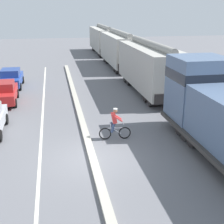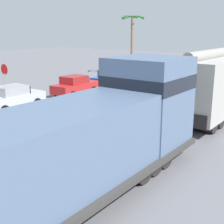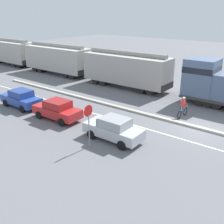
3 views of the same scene
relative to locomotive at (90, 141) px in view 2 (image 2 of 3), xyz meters
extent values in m
plane|color=slate|center=(-6.17, 1.23, -1.80)|extent=(120.00, 120.00, 0.00)
cube|color=#B2AD9E|center=(-6.17, 7.23, -1.72)|extent=(0.36, 36.00, 0.16)
cube|color=silver|center=(-8.57, 7.23, -1.79)|extent=(0.14, 36.00, 0.01)
cube|color=slate|center=(0.00, -1.44, 0.10)|extent=(2.70, 9.86, 2.40)
cube|color=slate|center=(0.00, 3.56, 0.65)|extent=(2.80, 2.80, 3.50)
cube|color=black|center=(0.00, 3.56, 1.44)|extent=(2.83, 2.83, 0.56)
cube|color=#383533|center=(0.00, -0.84, -1.10)|extent=(3.10, 11.60, 0.20)
cylinder|color=#4C4947|center=(0.00, -0.84, -1.25)|extent=(1.10, 3.00, 1.10)
cylinder|color=black|center=(0.00, 3.15, -1.30)|extent=(2.40, 1.00, 1.00)
cylinder|color=black|center=(0.00, 2.35, -1.30)|extent=(2.40, 1.00, 1.00)
cylinder|color=black|center=(0.00, 1.55, -1.30)|extent=(2.40, 1.00, 1.00)
cube|color=#A6A39C|center=(0.00, 12.16, 0.35)|extent=(2.90, 10.40, 3.10)
cylinder|color=gray|center=(0.00, 12.16, 2.08)|extent=(0.60, 9.88, 0.60)
cube|color=black|center=(0.00, 6.91, -0.85)|extent=(2.61, 0.10, 0.70)
cylinder|color=black|center=(0.00, 9.48, -1.35)|extent=(2.46, 0.90, 0.90)
cylinder|color=black|center=(0.00, 8.38, -1.35)|extent=(2.46, 0.90, 0.90)
cube|color=#B7BABF|center=(-11.49, 5.33, -1.13)|extent=(1.71, 4.20, 0.70)
cube|color=#9C9EA2|center=(-11.49, 5.18, -0.48)|extent=(1.50, 1.90, 0.60)
cube|color=#1E232D|center=(-11.48, 6.18, -0.53)|extent=(1.43, 0.12, 0.51)
cylinder|color=black|center=(-12.29, 6.64, -1.48)|extent=(0.22, 0.64, 0.64)
cylinder|color=black|center=(-10.68, 6.63, -1.48)|extent=(0.22, 0.64, 0.64)
cylinder|color=black|center=(-10.68, 4.03, -1.48)|extent=(0.22, 0.64, 0.64)
cube|color=red|center=(-11.32, 11.19, -1.13)|extent=(1.86, 4.26, 0.70)
cube|color=maroon|center=(-11.31, 11.04, -0.48)|extent=(1.57, 1.96, 0.60)
cube|color=#1E232D|center=(-11.35, 12.04, -0.53)|extent=(1.43, 0.17, 0.51)
cylinder|color=black|center=(-12.18, 12.46, -1.48)|extent=(0.24, 0.65, 0.64)
cylinder|color=black|center=(-10.56, 12.52, -1.48)|extent=(0.24, 0.65, 0.64)
cylinder|color=black|center=(-12.08, 9.86, -1.48)|extent=(0.24, 0.65, 0.64)
cylinder|color=black|center=(-10.46, 9.92, -1.48)|extent=(0.24, 0.65, 0.64)
cube|color=#28479E|center=(-11.35, 16.07, -1.13)|extent=(1.73, 4.21, 0.70)
cube|color=navy|center=(-11.35, 15.92, -0.48)|extent=(1.51, 1.91, 0.60)
cube|color=#1E232D|center=(-11.34, 16.92, -0.53)|extent=(1.43, 0.13, 0.51)
cylinder|color=black|center=(-12.15, 17.37, -1.48)|extent=(0.22, 0.64, 0.64)
cylinder|color=black|center=(-10.53, 17.36, -1.48)|extent=(0.22, 0.64, 0.64)
cylinder|color=black|center=(-12.16, 14.77, -1.48)|extent=(0.22, 0.64, 0.64)
cylinder|color=black|center=(-10.55, 14.76, -1.48)|extent=(0.22, 0.64, 0.64)
torus|color=black|center=(-4.16, 3.17, -1.47)|extent=(0.66, 0.11, 0.66)
torus|color=black|center=(-5.21, 3.26, -1.47)|extent=(0.66, 0.11, 0.66)
cylinder|color=silver|center=(-4.69, 3.21, -1.17)|extent=(0.79, 0.11, 0.05)
cylinder|color=silver|center=(-4.59, 3.21, -1.35)|extent=(0.48, 0.09, 0.36)
cylinder|color=silver|center=(-4.91, 3.23, -1.02)|extent=(0.04, 0.04, 0.30)
cylinder|color=silver|center=(-4.24, 3.18, -0.92)|extent=(0.07, 0.48, 0.04)
cylinder|color=#38476B|center=(-4.80, 3.32, -1.12)|extent=(0.31, 0.16, 0.52)
cylinder|color=#38476B|center=(-4.81, 3.12, -1.12)|extent=(0.28, 0.16, 0.52)
cube|color=red|center=(-4.74, 3.22, -0.60)|extent=(0.35, 0.37, 0.57)
sphere|color=#9E7051|center=(-4.67, 3.21, -0.21)|extent=(0.22, 0.22, 0.22)
cylinder|color=white|center=(-4.67, 3.21, -0.11)|extent=(0.22, 0.22, 0.05)
cylinder|color=red|center=(-4.52, 3.36, -0.60)|extent=(0.47, 0.13, 0.36)
cylinder|color=red|center=(-4.55, 3.04, -0.60)|extent=(0.47, 0.13, 0.36)
cylinder|color=gray|center=(-13.23, 5.96, -0.70)|extent=(0.07, 0.07, 2.20)
cylinder|color=red|center=(-13.23, 5.98, 0.70)|extent=(0.76, 0.03, 0.76)
cylinder|color=white|center=(-13.23, 6.00, 0.70)|extent=(0.48, 0.02, 0.48)
cylinder|color=#846647|center=(-14.01, 23.60, 1.51)|extent=(0.36, 0.36, 6.61)
cone|color=#2D7033|center=(-13.12, 23.71, 4.86)|extent=(0.55, 1.85, 0.56)
cone|color=#2D7033|center=(-13.69, 24.44, 4.86)|extent=(1.80, 0.94, 0.36)
cone|color=#2D7033|center=(-14.78, 24.07, 4.86)|extent=(1.23, 1.73, 0.63)
cone|color=#2D7033|center=(-14.73, 23.06, 4.86)|extent=(1.35, 1.65, 0.58)
cone|color=#2D7033|center=(-13.77, 22.73, 4.86)|extent=(1.84, 0.80, 0.47)
camera|label=1|loc=(-7.72, -11.81, 4.90)|focal=50.00mm
camera|label=2|loc=(6.21, -7.08, 3.44)|focal=50.00mm
camera|label=3|loc=(-24.46, -4.42, 6.55)|focal=42.00mm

